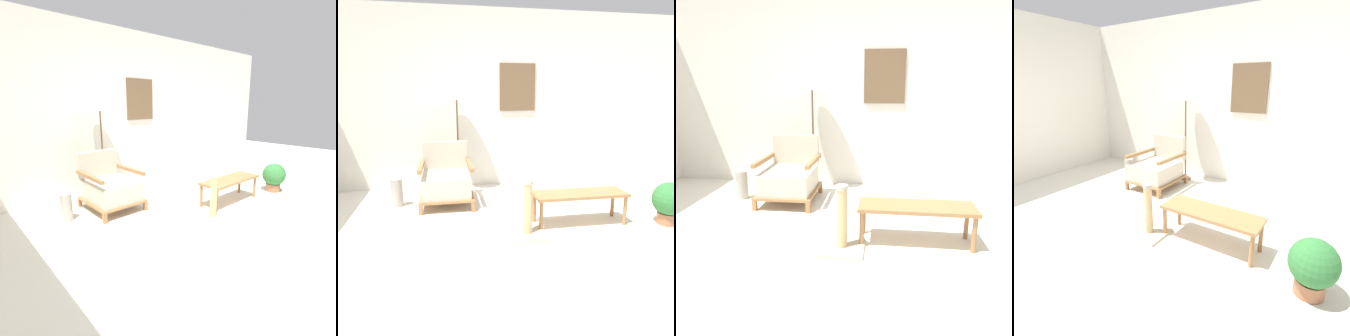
% 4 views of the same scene
% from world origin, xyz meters
% --- Properties ---
extents(ground_plane, '(14.00, 14.00, 0.00)m').
position_xyz_m(ground_plane, '(0.00, 0.00, 0.00)').
color(ground_plane, silver).
extents(wall_back, '(8.00, 0.09, 2.70)m').
position_xyz_m(wall_back, '(0.00, 2.51, 1.35)').
color(wall_back, silver).
rests_on(wall_back, ground_plane).
extents(armchair, '(0.69, 0.79, 0.80)m').
position_xyz_m(armchair, '(-0.83, 1.66, 0.31)').
color(armchair, olive).
rests_on(armchair, ground_plane).
extents(floor_lamp, '(0.48, 0.48, 1.61)m').
position_xyz_m(floor_lamp, '(-0.64, 2.19, 1.45)').
color(floor_lamp, brown).
rests_on(floor_lamp, ground_plane).
extents(coffee_table, '(1.06, 0.36, 0.37)m').
position_xyz_m(coffee_table, '(0.65, 0.66, 0.32)').
color(coffee_table, olive).
rests_on(coffee_table, ground_plane).
extents(vase, '(0.15, 0.15, 0.37)m').
position_xyz_m(vase, '(-1.47, 1.65, 0.18)').
color(vase, '#9E998E').
rests_on(vase, ground_plane).
extents(potted_plant, '(0.38, 0.38, 0.49)m').
position_xyz_m(potted_plant, '(1.64, 0.45, 0.27)').
color(potted_plant, '#935B3D').
rests_on(potted_plant, ground_plane).
extents(scratching_post, '(0.39, 0.39, 0.60)m').
position_xyz_m(scratching_post, '(-0.01, 0.44, 0.17)').
color(scratching_post, '#B2A893').
rests_on(scratching_post, ground_plane).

